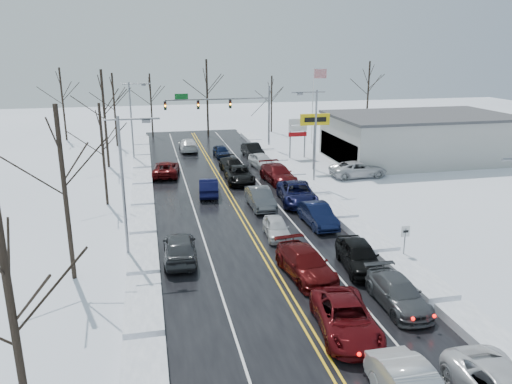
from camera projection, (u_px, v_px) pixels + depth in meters
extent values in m
plane|color=white|center=(248.00, 227.00, 36.84)|extent=(160.00, 160.00, 0.00)
cube|color=black|center=(243.00, 218.00, 38.71)|extent=(14.00, 84.00, 0.01)
cube|color=white|center=(143.00, 226.00, 37.14)|extent=(1.88, 72.00, 0.51)
cube|color=white|center=(335.00, 212.00, 40.29)|extent=(1.88, 72.00, 0.51)
cylinder|color=slate|center=(269.00, 118.00, 63.68)|extent=(0.24, 0.24, 8.00)
cylinder|color=slate|center=(218.00, 99.00, 61.63)|extent=(13.00, 0.18, 0.18)
cylinder|color=slate|center=(260.00, 107.00, 63.04)|extent=(2.33, 0.10, 2.33)
cube|color=#0C591E|center=(181.00, 97.00, 60.58)|extent=(1.60, 0.08, 0.70)
cube|color=black|center=(230.00, 104.00, 62.12)|extent=(0.32, 0.25, 1.05)
sphere|color=#3F0705|center=(230.00, 102.00, 61.89)|extent=(0.20, 0.20, 0.20)
sphere|color=orange|center=(230.00, 104.00, 61.97)|extent=(0.22, 0.22, 0.22)
sphere|color=black|center=(230.00, 107.00, 62.06)|extent=(0.20, 0.20, 0.20)
cube|color=black|center=(198.00, 105.00, 61.29)|extent=(0.32, 0.25, 1.05)
sphere|color=#3F0705|center=(198.00, 103.00, 61.06)|extent=(0.20, 0.20, 0.20)
sphere|color=orange|center=(198.00, 105.00, 61.14)|extent=(0.22, 0.22, 0.22)
sphere|color=black|center=(198.00, 107.00, 61.23)|extent=(0.20, 0.20, 0.20)
cube|color=black|center=(165.00, 106.00, 60.46)|extent=(0.32, 0.25, 1.05)
sphere|color=#3F0705|center=(165.00, 103.00, 60.23)|extent=(0.20, 0.20, 0.20)
sphere|color=orange|center=(165.00, 106.00, 60.31)|extent=(0.22, 0.22, 0.22)
sphere|color=black|center=(165.00, 108.00, 60.40)|extent=(0.20, 0.20, 0.20)
cylinder|color=slate|center=(314.00, 144.00, 53.21)|extent=(0.20, 0.20, 5.60)
cube|color=yellow|center=(315.00, 119.00, 52.47)|extent=(3.20, 0.30, 1.20)
cube|color=black|center=(315.00, 120.00, 52.31)|extent=(2.40, 0.04, 0.50)
cylinder|color=slate|center=(290.00, 141.00, 58.86)|extent=(0.16, 0.16, 4.00)
cylinder|color=slate|center=(305.00, 141.00, 59.24)|extent=(0.16, 0.16, 4.00)
cube|color=white|center=(298.00, 122.00, 58.40)|extent=(2.20, 0.22, 0.70)
cube|color=white|center=(298.00, 128.00, 58.62)|extent=(2.20, 0.22, 0.70)
cube|color=#A00C10|center=(298.00, 134.00, 58.82)|extent=(2.20, 0.22, 0.50)
cylinder|color=slate|center=(404.00, 245.00, 30.74)|extent=(0.08, 0.08, 2.20)
cube|color=white|center=(406.00, 231.00, 30.49)|extent=(0.55, 0.05, 0.70)
cube|color=black|center=(406.00, 231.00, 30.45)|extent=(0.35, 0.02, 0.15)
cylinder|color=silver|center=(313.00, 107.00, 66.62)|extent=(0.14, 0.14, 10.00)
cube|color=#A7A7A2|center=(419.00, 138.00, 57.97)|extent=(20.00, 12.00, 5.00)
cube|color=#262628|center=(338.00, 150.00, 56.16)|extent=(0.10, 11.00, 2.80)
cube|color=#3F3F42|center=(421.00, 116.00, 57.21)|extent=(20.40, 12.40, 0.30)
cylinder|color=slate|center=(315.00, 139.00, 46.69)|extent=(0.18, 0.18, 9.00)
cylinder|color=slate|center=(308.00, 92.00, 45.31)|extent=(3.20, 0.12, 0.12)
cube|color=slate|center=(300.00, 94.00, 45.18)|extent=(0.50, 0.25, 0.18)
cylinder|color=slate|center=(123.00, 191.00, 30.06)|extent=(0.18, 0.18, 9.00)
cylinder|color=slate|center=(132.00, 119.00, 29.00)|extent=(3.20, 0.12, 0.12)
cube|color=slate|center=(146.00, 121.00, 29.21)|extent=(0.50, 0.25, 0.18)
cylinder|color=slate|center=(132.00, 123.00, 56.27)|extent=(0.18, 0.18, 9.00)
cylinder|color=slate|center=(136.00, 84.00, 55.22)|extent=(3.20, 0.12, 0.12)
cube|color=slate|center=(144.00, 85.00, 55.42)|extent=(0.50, 0.25, 0.18)
cylinder|color=#2D231C|center=(17.00, 346.00, 14.56)|extent=(0.24, 0.24, 9.00)
cylinder|color=#2D231C|center=(65.00, 195.00, 27.42)|extent=(0.27, 0.27, 10.00)
cylinder|color=#2D231C|center=(103.00, 155.00, 40.95)|extent=(0.23, 0.23, 8.50)
cylinder|color=#2D231C|center=(105.00, 119.00, 53.62)|extent=(0.28, 0.28, 10.50)
cylinder|color=#2D231C|center=(115.00, 110.00, 65.08)|extent=(0.25, 0.25, 9.50)
cylinder|color=#2D231C|center=(63.00, 104.00, 69.14)|extent=(0.27, 0.27, 10.00)
cylinder|color=#2D231C|center=(151.00, 105.00, 72.70)|extent=(0.24, 0.24, 9.00)
cylinder|color=#2D231C|center=(207.00, 98.00, 72.21)|extent=(0.29, 0.29, 11.00)
cylinder|color=#2D231C|center=(272.00, 104.00, 76.04)|extent=(0.23, 0.23, 8.50)
cylinder|color=#2D231C|center=(368.00, 95.00, 79.55)|extent=(0.28, 0.28, 10.50)
imported|color=#530B0E|center=(345.00, 332.00, 23.37)|extent=(3.20, 5.77, 1.53)
imported|color=#48090A|center=(305.00, 276.00, 29.06)|extent=(2.79, 5.74, 1.61)
imported|color=silver|center=(276.00, 237.00, 35.04)|extent=(1.90, 4.08, 1.35)
imported|color=#45484B|center=(260.00, 207.00, 41.33)|extent=(1.76, 4.96, 1.63)
imported|color=black|center=(239.00, 182.00, 48.95)|extent=(2.82, 5.67, 1.54)
imported|color=black|center=(233.00, 172.00, 52.67)|extent=(2.66, 5.35, 1.49)
imported|color=black|center=(221.00, 157.00, 59.88)|extent=(1.83, 4.14, 1.39)
imported|color=#45484B|center=(397.00, 306.00, 25.77)|extent=(2.13, 5.02, 1.44)
imported|color=black|center=(358.00, 268.00, 30.05)|extent=(2.60, 5.22, 1.71)
imported|color=black|center=(317.00, 225.00, 37.30)|extent=(1.84, 4.95, 1.62)
imported|color=black|center=(297.00, 203.00, 42.58)|extent=(3.53, 6.44, 1.71)
imported|color=#4B0A0C|center=(278.00, 182.00, 48.90)|extent=(2.94, 6.08, 1.70)
imported|color=silver|center=(262.00, 168.00, 54.56)|extent=(2.50, 4.89, 1.60)
imported|color=black|center=(253.00, 157.00, 60.01)|extent=(2.09, 5.00, 1.61)
imported|color=black|center=(209.00, 195.00, 44.78)|extent=(2.16, 4.88, 1.56)
imported|color=#530B0B|center=(167.00, 176.00, 51.31)|extent=(3.15, 5.69, 1.51)
imported|color=silver|center=(188.00, 151.00, 63.36)|extent=(2.21, 5.42, 1.57)
imported|color=#38393C|center=(180.00, 260.00, 31.23)|extent=(2.25, 5.13, 1.72)
imported|color=silver|center=(358.00, 177.00, 50.88)|extent=(5.90, 2.87, 1.62)
imported|color=#3B3D40|center=(363.00, 163.00, 56.60)|extent=(3.11, 6.06, 1.68)
imported|color=silver|center=(334.00, 157.00, 59.72)|extent=(1.80, 4.01, 1.34)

